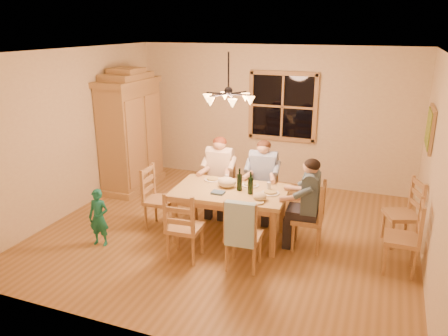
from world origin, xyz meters
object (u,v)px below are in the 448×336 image
at_px(chair_near_right, 244,246).
at_px(adult_plaid_man, 263,170).
at_px(dining_table, 230,196).
at_px(chair_near_left, 185,238).
at_px(chandelier, 228,98).
at_px(adult_slate_man, 309,193).
at_px(adult_woman, 220,166).
at_px(child, 99,218).
at_px(chair_end_right, 307,228).
at_px(chair_end_left, 160,209).
at_px(chair_spare_front, 400,249).
at_px(chair_spare_back, 400,225).
at_px(wine_bottle_b, 250,183).
at_px(wine_bottle_a, 239,179).
at_px(armoire, 131,135).
at_px(chair_far_right, 262,202).
at_px(chair_far_left, 220,197).

distance_m(chair_near_right, adult_plaid_man, 1.64).
height_order(dining_table, chair_near_left, chair_near_left).
height_order(chandelier, adult_slate_man, chandelier).
relative_size(chair_near_left, adult_woman, 1.13).
height_order(chair_near_left, child, chair_near_left).
relative_size(chair_near_right, chair_end_right, 1.00).
height_order(chair_end_left, adult_plaid_man, adult_plaid_man).
xyz_separation_m(chair_near_right, adult_slate_man, (0.67, 0.82, 0.54)).
bearing_deg(chair_spare_front, chair_spare_back, -0.12).
xyz_separation_m(adult_woman, wine_bottle_b, (0.78, -0.79, 0.08)).
distance_m(chair_near_left, adult_woman, 1.64).
bearing_deg(wine_bottle_a, chair_near_left, -120.27).
relative_size(armoire, adult_woman, 2.63).
relative_size(armoire, chair_spare_back, 2.32).
height_order(chair_far_right, chair_near_right, same).
height_order(chandelier, adult_woman, chandelier).
distance_m(chair_end_left, adult_plaid_man, 1.73).
bearing_deg(child, dining_table, 22.62).
distance_m(chair_near_left, chair_end_right, 1.73).
bearing_deg(chair_near_right, chair_far_right, 93.37).
bearing_deg(chair_near_left, adult_plaid_man, 64.80).
distance_m(armoire, chair_spare_back, 4.97).
bearing_deg(chair_far_left, wine_bottle_b, 130.78).
bearing_deg(chair_end_right, chair_spare_back, -67.80).
bearing_deg(armoire, adult_slate_man, -19.25).
xyz_separation_m(adult_slate_man, chair_spare_front, (1.23, -0.19, -0.54)).
xyz_separation_m(armoire, adult_woman, (2.05, -0.60, -0.22)).
distance_m(armoire, wine_bottle_a, 2.94).
relative_size(armoire, chair_near_right, 2.32).
distance_m(chair_far_right, chair_spare_front, 2.29).
bearing_deg(chair_spare_front, dining_table, 87.18).
bearing_deg(chair_end_right, wine_bottle_b, 94.86).
bearing_deg(chandelier, child, -147.23).
height_order(adult_slate_man, chair_spare_back, adult_slate_man).
relative_size(chair_far_left, chair_near_left, 1.00).
bearing_deg(chair_near_left, armoire, 131.31).
bearing_deg(child, chair_near_left, -1.35).
xyz_separation_m(chair_near_left, child, (-1.32, -0.09, 0.12)).
distance_m(chandelier, chair_end_left, 2.07).
height_order(chair_near_right, child, chair_near_right).
relative_size(adult_slate_man, chair_spare_back, 0.88).
bearing_deg(dining_table, chair_near_right, -58.34).
bearing_deg(chair_spare_back, adult_woman, 67.55).
distance_m(chair_far_right, adult_woman, 0.90).
height_order(adult_plaid_man, chair_spare_front, adult_plaid_man).
relative_size(dining_table, adult_plaid_man, 1.94).
bearing_deg(chair_end_right, chair_end_left, 90.00).
bearing_deg(chair_far_right, adult_slate_man, 136.64).
xyz_separation_m(chandelier, adult_plaid_man, (0.35, 0.65, -1.24)).
bearing_deg(chair_end_left, adult_plaid_man, 117.98).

